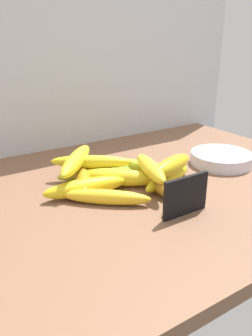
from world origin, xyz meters
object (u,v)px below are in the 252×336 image
at_px(banana_1, 135,166).
at_px(banana_6, 168,178).
at_px(banana_5, 95,173).
at_px(fruit_bowl, 221,158).
at_px(banana_3, 117,177).
at_px(banana_9, 172,166).
at_px(banana_12, 76,160).
at_px(banana_7, 156,182).
at_px(banana_8, 119,172).
at_px(chalkboard_sign, 185,197).
at_px(banana_11, 91,162).
at_px(banana_0, 106,197).
at_px(banana_2, 86,187).
at_px(banana_4, 82,176).
at_px(banana_10, 151,168).

distance_m(banana_1, banana_6, 0.12).
bearing_deg(banana_5, fruit_bowl, -15.19).
bearing_deg(banana_3, banana_9, -37.92).
bearing_deg(fruit_bowl, banana_12, 165.71).
height_order(banana_7, banana_8, banana_7).
bearing_deg(banana_5, chalkboard_sign, -74.54).
distance_m(banana_6, banana_8, 0.13).
xyz_separation_m(banana_3, banana_9, (0.10, -0.08, 0.03)).
distance_m(banana_5, banana_11, 0.03).
height_order(banana_8, banana_12, banana_12).
relative_size(fruit_bowl, banana_8, 1.02).
bearing_deg(banana_0, banana_6, 1.72).
distance_m(fruit_bowl, banana_1, 0.25).
relative_size(banana_2, banana_4, 0.99).
xyz_separation_m(banana_11, banana_12, (-0.04, 0.01, 0.01)).
relative_size(banana_3, banana_8, 1.23).
bearing_deg(banana_12, banana_4, -52.86).
relative_size(chalkboard_sign, banana_2, 0.56).
relative_size(banana_3, banana_11, 1.02).
distance_m(banana_9, banana_11, 0.20).
bearing_deg(banana_12, banana_5, -7.25).
xyz_separation_m(banana_1, banana_9, (0.02, -0.13, 0.04)).
bearing_deg(banana_1, banana_6, -80.92).
distance_m(chalkboard_sign, banana_9, 0.13).
height_order(banana_4, banana_12, banana_12).
distance_m(banana_0, banana_12, 0.14).
bearing_deg(banana_0, banana_4, 87.82).
distance_m(banana_2, banana_7, 0.17).
xyz_separation_m(banana_3, banana_6, (0.11, -0.07, -0.00)).
bearing_deg(fruit_bowl, banana_5, 164.81).
bearing_deg(banana_12, banana_11, -10.07).
distance_m(banana_4, banana_11, 0.04).
height_order(banana_2, banana_8, banana_2).
bearing_deg(banana_5, banana_12, 172.75).
bearing_deg(banana_12, banana_10, -44.13).
height_order(banana_1, banana_12, banana_12).
height_order(banana_5, banana_7, banana_7).
relative_size(banana_0, banana_5, 1.03).
height_order(banana_0, banana_3, banana_3).
height_order(banana_3, banana_5, banana_3).
xyz_separation_m(chalkboard_sign, banana_6, (0.06, 0.13, -0.02)).
distance_m(banana_1, banana_2, 0.19).
bearing_deg(banana_11, banana_8, -21.36).
relative_size(banana_7, banana_11, 0.78).
xyz_separation_m(banana_0, banana_12, (-0.00, 0.14, 0.04)).
bearing_deg(banana_0, banana_11, 75.64).
xyz_separation_m(banana_3, banana_7, (0.07, -0.07, -0.00)).
relative_size(banana_5, banana_10, 1.10).
height_order(chalkboard_sign, banana_5, chalkboard_sign).
relative_size(banana_2, banana_10, 1.13).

